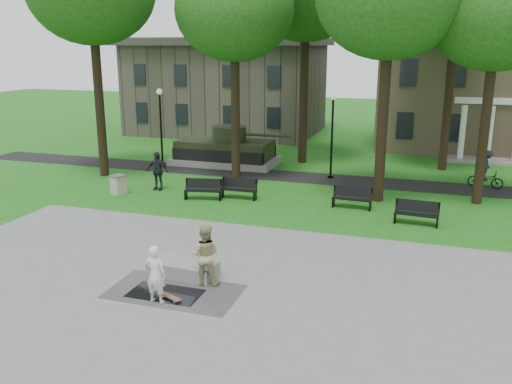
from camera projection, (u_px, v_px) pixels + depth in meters
ground at (254, 255)px, 19.35m from camera, size 120.00×120.00×0.00m
plaza at (198, 320)px, 14.75m from camera, size 22.00×16.00×0.02m
footpath at (321, 179)px, 30.36m from camera, size 44.00×2.60×0.01m
building_right at (497, 86)px, 39.11m from camera, size 17.00×12.00×8.60m
building_left at (228, 89)px, 45.99m from camera, size 15.00×10.00×7.20m
tree_1 at (234, 11)px, 27.96m from camera, size 6.20×6.20×11.63m
tree_3 at (497, 13)px, 23.43m from camera, size 6.00×6.00×11.19m
tree_5 at (458, 0)px, 30.02m from camera, size 6.40×6.40×12.44m
lamp_left at (161, 121)px, 32.87m from camera, size 0.36×0.36×4.73m
lamp_mid at (332, 129)px, 29.76m from camera, size 0.36×0.36×4.73m
tank_monument at (226, 151)px, 33.89m from camera, size 7.45×3.40×2.40m
puddle at (165, 293)px, 16.31m from camera, size 2.20×1.20×0.00m
concrete_block at (183, 268)px, 17.57m from camera, size 2.26×1.13×0.45m
skateboard at (171, 298)px, 15.95m from camera, size 0.80×0.49×0.07m
skateboarder at (155, 274)px, 15.55m from camera, size 0.66×0.45×1.75m
friend_watching at (205, 255)px, 16.75m from camera, size 1.04×0.87×1.93m
pedestrian_walker at (157, 171)px, 27.81m from camera, size 1.18×0.51×1.99m
cyclist at (486, 173)px, 28.21m from camera, size 1.84×1.08×1.99m
park_bench_0 at (204, 189)px, 26.20m from camera, size 1.85×0.86×1.00m
park_bench_1 at (239, 188)px, 26.35m from camera, size 1.81×0.55×1.00m
park_bench_2 at (352, 197)px, 24.80m from camera, size 1.82×0.59×1.00m
park_bench_3 at (417, 212)px, 22.54m from camera, size 1.83×0.65×1.00m
trash_bin at (118, 184)px, 27.17m from camera, size 0.85×0.85×0.96m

